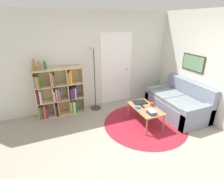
{
  "coord_description": "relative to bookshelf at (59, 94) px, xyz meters",
  "views": [
    {
      "loc": [
        -1.63,
        -2.18,
        2.36
      ],
      "look_at": [
        -0.18,
        1.29,
        0.85
      ],
      "focal_mm": 28.0,
      "sensor_mm": 36.0,
      "label": 1
    }
  ],
  "objects": [
    {
      "name": "floor_lamp",
      "position": [
        0.96,
        -0.06,
        0.77
      ],
      "size": [
        0.31,
        0.31,
        1.76
      ],
      "color": "#333333",
      "rests_on": "ground_plane"
    },
    {
      "name": "book_stack_on_table",
      "position": [
        1.78,
        -1.57,
        -0.11
      ],
      "size": [
        0.15,
        0.22,
        0.07
      ],
      "color": "black",
      "rests_on": "coffee_table"
    },
    {
      "name": "bookshelf",
      "position": [
        0.0,
        0.0,
        0.0
      ],
      "size": [
        1.18,
        0.34,
        1.25
      ],
      "color": "beige",
      "rests_on": "ground_plane"
    },
    {
      "name": "ground_plane",
      "position": [
        1.31,
        -2.17,
        -0.58
      ],
      "size": [
        14.0,
        14.0,
        0.0
      ],
      "primitive_type": "plane",
      "color": "gray"
    },
    {
      "name": "cup",
      "position": [
        2.0,
        -1.27,
        -0.1
      ],
      "size": [
        0.08,
        0.08,
        0.09
      ],
      "color": "#A33D33",
      "rests_on": "coffee_table"
    },
    {
      "name": "wall_right",
      "position": [
        3.34,
        -0.99,
        0.72
      ],
      "size": [
        0.08,
        5.35,
        2.6
      ],
      "color": "silver",
      "rests_on": "ground_plane"
    },
    {
      "name": "couch",
      "position": [
        2.9,
        -1.19,
        -0.29
      ],
      "size": [
        0.93,
        1.57,
        0.87
      ],
      "color": "gray",
      "rests_on": "ground_plane"
    },
    {
      "name": "laptop",
      "position": [
        1.83,
        -1.0,
        -0.14
      ],
      "size": [
        0.36,
        0.28,
        0.02
      ],
      "color": "black",
      "rests_on": "coffee_table"
    },
    {
      "name": "remote",
      "position": [
        1.77,
        -1.21,
        -0.14
      ],
      "size": [
        0.05,
        0.15,
        0.02
      ],
      "color": "black",
      "rests_on": "coffee_table"
    },
    {
      "name": "coffee_table",
      "position": [
        1.81,
        -1.27,
        -0.19
      ],
      "size": [
        0.52,
        0.93,
        0.43
      ],
      "color": "#996B42",
      "rests_on": "ground_plane"
    },
    {
      "name": "bowl",
      "position": [
        1.63,
        -1.22,
        -0.13
      ],
      "size": [
        0.12,
        0.12,
        0.04
      ],
      "color": "teal",
      "rests_on": "coffee_table"
    },
    {
      "name": "rug",
      "position": [
        1.82,
        -1.29,
        -0.58
      ],
      "size": [
        1.99,
        1.99,
        0.01
      ],
      "color": "maroon",
      "rests_on": "ground_plane"
    },
    {
      "name": "wall_back",
      "position": [
        1.33,
        0.21,
        0.71
      ],
      "size": [
        7.01,
        0.11,
        2.6
      ],
      "color": "silver",
      "rests_on": "ground_plane"
    },
    {
      "name": "bottle_left",
      "position": [
        -0.47,
        0.0,
        0.79
      ],
      "size": [
        0.07,
        0.07,
        0.28
      ],
      "color": "olive",
      "rests_on": "bookshelf"
    },
    {
      "name": "bottle_middle",
      "position": [
        -0.36,
        -0.03,
        0.77
      ],
      "size": [
        0.07,
        0.07,
        0.22
      ],
      "color": "olive",
      "rests_on": "bookshelf"
    },
    {
      "name": "bottle_right",
      "position": [
        -0.23,
        0.02,
        0.76
      ],
      "size": [
        0.06,
        0.06,
        0.22
      ],
      "color": "#236633",
      "rests_on": "bookshelf"
    }
  ]
}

